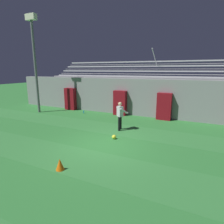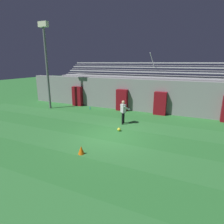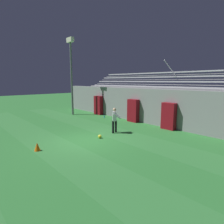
% 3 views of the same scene
% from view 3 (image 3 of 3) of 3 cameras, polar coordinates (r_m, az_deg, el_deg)
% --- Properties ---
extents(ground_plane, '(80.00, 80.00, 0.00)m').
position_cam_3_polar(ground_plane, '(10.94, -8.17, -8.81)').
color(ground_plane, '#2D7533').
extents(turf_stripe_mid, '(28.00, 2.12, 0.01)m').
position_cam_3_polar(turf_stripe_mid, '(10.13, -16.58, -10.60)').
color(turf_stripe_mid, '#337A38').
rests_on(turf_stripe_mid, ground).
extents(turf_stripe_far, '(28.00, 2.12, 0.01)m').
position_cam_3_polar(turf_stripe_far, '(12.42, 1.49, -6.47)').
color(turf_stripe_far, '#337A38').
rests_on(turf_stripe_far, ground).
extents(back_wall, '(24.00, 0.60, 2.80)m').
position_cam_3_polar(back_wall, '(15.12, 12.64, 1.58)').
color(back_wall, gray).
rests_on(back_wall, ground).
extents(padding_pillar_gate_left, '(0.99, 0.44, 1.89)m').
position_cam_3_polar(padding_pillar_gate_left, '(15.79, 6.46, 0.42)').
color(padding_pillar_gate_left, maroon).
rests_on(padding_pillar_gate_left, ground).
extents(padding_pillar_gate_right, '(0.99, 0.44, 1.89)m').
position_cam_3_polar(padding_pillar_gate_right, '(13.83, 16.89, -1.22)').
color(padding_pillar_gate_right, maroon).
rests_on(padding_pillar_gate_right, ground).
extents(padding_pillar_far_left, '(0.99, 0.44, 1.89)m').
position_cam_3_polar(padding_pillar_far_left, '(19.25, -4.17, 2.07)').
color(padding_pillar_far_left, maroon).
rests_on(padding_pillar_far_left, ground).
extents(bleacher_stand, '(18.00, 3.35, 5.03)m').
position_cam_3_polar(bleacher_stand, '(16.76, 16.63, 2.51)').
color(bleacher_stand, gray).
rests_on(bleacher_stand, ground).
extents(floodlight_pole, '(0.90, 0.36, 7.55)m').
position_cam_3_polar(floodlight_pole, '(19.45, -12.33, 13.38)').
color(floodlight_pole, slate).
rests_on(floodlight_pole, ground).
extents(goalkeeper, '(0.74, 0.73, 1.67)m').
position_cam_3_polar(goalkeeper, '(12.32, 0.85, -2.05)').
color(goalkeeper, black).
rests_on(goalkeeper, ground).
extents(soccer_ball, '(0.22, 0.22, 0.22)m').
position_cam_3_polar(soccer_ball, '(11.36, -3.74, -7.44)').
color(soccer_ball, yellow).
rests_on(soccer_ball, ground).
extents(traffic_cone, '(0.30, 0.30, 0.42)m').
position_cam_3_polar(traffic_cone, '(10.07, -21.83, -9.77)').
color(traffic_cone, orange).
rests_on(traffic_cone, ground).
extents(water_bottle, '(0.07, 0.07, 0.24)m').
position_cam_3_polar(water_bottle, '(17.42, -2.38, -1.44)').
color(water_bottle, '#1E8CD8').
rests_on(water_bottle, ground).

